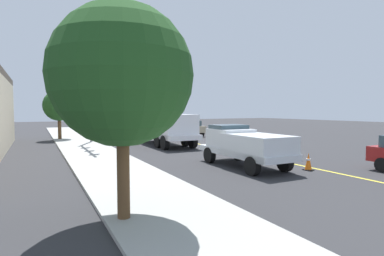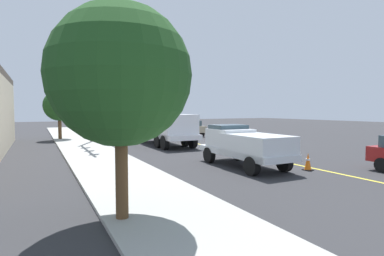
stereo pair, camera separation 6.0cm
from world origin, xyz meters
name	(u,v)px [view 1 (the left image)]	position (x,y,z in m)	size (l,w,h in m)	color
ground	(203,145)	(0.00, 0.00, 0.00)	(120.00, 120.00, 0.00)	#2D2D30
sidewalk_far_side	(90,151)	(0.26, 8.87, 0.06)	(60.00, 3.60, 0.12)	#9E9E99
lane_centre_stripe	(203,145)	(0.00, 0.00, 0.00)	(50.00, 0.16, 0.01)	yellow
utility_bucket_truck	(164,125)	(1.61, 2.74, 1.62)	(8.27, 3.11, 7.38)	white
service_pickup_truck	(245,145)	(-9.26, 3.08, 1.12)	(5.66, 2.32, 2.06)	silver
passing_minivan	(188,127)	(8.57, -3.14, 0.97)	(4.85, 2.06, 1.69)	tan
traffic_cone_leading	(308,162)	(-11.40, 0.97, 0.41)	(0.40, 0.40, 0.83)	black
traffic_cone_mid_front	(169,135)	(5.51, 0.55, 0.40)	(0.40, 0.40, 0.80)	black
traffic_signal_mast	(94,78)	(3.89, 7.75, 5.40)	(6.50, 0.67, 7.98)	gray
street_tree_left	(122,76)	(-13.83, 10.60, 3.73)	(3.58, 3.58, 5.53)	brown
street_tree_right	(59,106)	(9.97, 9.83, 3.25)	(2.89, 2.89, 4.71)	brown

